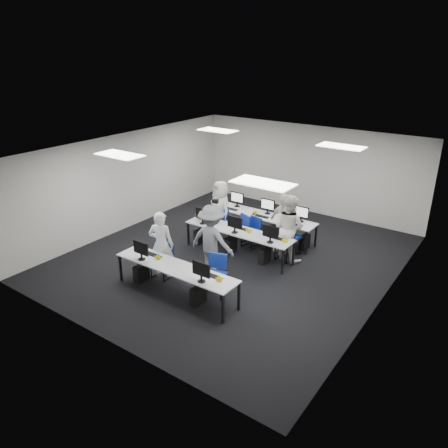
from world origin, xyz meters
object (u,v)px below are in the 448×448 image
Objects in this scene: student_2 at (221,209)px; chair_1 at (215,282)px; desk_mid at (238,232)px; chair_4 at (285,250)px; chair_2 at (219,229)px; chair_6 at (251,234)px; chair_7 at (289,243)px; desk_front at (176,269)px; student_0 at (161,244)px; chair_3 at (251,238)px; student_1 at (289,227)px; chair_5 at (225,229)px; photographer at (212,240)px; chair_0 at (163,266)px; student_3 at (283,224)px.

chair_1 is at bearing -31.84° from student_2.
chair_4 reaches higher than desk_mid.
chair_4 is (2.27, -0.06, -0.04)m from chair_2.
chair_6 is 1.00× the size of chair_7.
desk_front is at bearing -91.91° from chair_7.
chair_4 is at bearing 22.85° from desk_mid.
student_0 is 2.93m from student_2.
chair_3 is 1.37m from student_1.
student_1 is (0.51, 2.63, 0.61)m from chair_1.
chair_7 is at bearing 18.57° from chair_5.
student_2 is at bearing -157.79° from chair_6.
photographer is at bearing -35.03° from student_2.
student_3 reaches higher than chair_0.
student_3 is at bearing 131.34° from chair_4.
chair_3 is at bearing -29.95° from chair_6.
student_0 is at bearing 37.05° from photographer.
chair_7 is at bearing 22.25° from chair_3.
chair_3 is at bearing -129.52° from student_0.
chair_3 is 1.04× the size of chair_5.
student_0 is at bearing -59.88° from student_2.
student_2 is (-1.07, -0.02, 0.57)m from chair_6.
student_2 is at bearing 6.58° from student_1.
chair_4 is 0.66m from student_1.
desk_mid is 1.74× the size of photographer.
chair_0 is 2.93m from chair_3.
student_3 reaches higher than chair_7.
chair_1 is (0.72, -2.04, -0.38)m from desk_mid.
chair_5 is (-1.01, 0.08, -0.01)m from chair_3.
chair_1 is 1.11× the size of chair_3.
chair_5 is (-1.71, 2.78, -0.04)m from chair_1.
chair_7 is at bearing 41.47° from student_3.
student_3 is at bearing 75.24° from desk_front.
student_1 reaches higher than desk_mid.
desk_mid is at bearing -9.87° from student_2.
student_1 is at bearing 5.83° from chair_3.
chair_6 is 3.08m from student_0.
chair_3 is at bearing 17.74° from student_2.
chair_6 is at bearing 1.85° from student_1.
chair_5 is (-0.99, 3.34, -0.42)m from desk_front.
student_3 is at bearing 42.97° from desk_mid.
chair_6 reaches higher than desk_front.
student_1 is at bearing 19.43° from student_2.
student_2 is (-2.29, -0.11, 0.57)m from chair_7.
desk_front is at bearing 80.59° from student_1.
chair_2 is 0.20m from chair_5.
desk_front is at bearing -109.11° from chair_4.
chair_2 is 2.39m from student_1.
desk_front is at bearing 83.41° from photographer.
student_3 is at bearing 69.17° from chair_1.
chair_7 is (2.10, 0.17, 0.03)m from chair_5.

